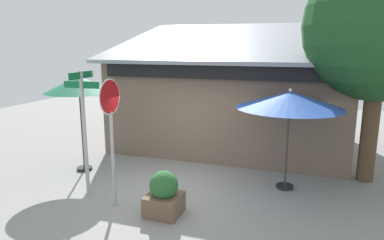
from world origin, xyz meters
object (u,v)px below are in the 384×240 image
at_px(street_sign_post, 84,120).
at_px(sidewalk_planter, 164,195).
at_px(stop_sign, 111,119).
at_px(patio_umbrella_royal_blue_center, 290,100).
at_px(patio_umbrella_forest_green_left, 79,85).

distance_m(street_sign_post, sidewalk_planter, 2.63).
xyz_separation_m(stop_sign, sidewalk_planter, (1.25, -0.03, -1.60)).
distance_m(stop_sign, patio_umbrella_royal_blue_center, 4.31).
bearing_deg(patio_umbrella_royal_blue_center, stop_sign, -147.95).
height_order(street_sign_post, stop_sign, street_sign_post).
bearing_deg(street_sign_post, patio_umbrella_forest_green_left, 128.40).
bearing_deg(patio_umbrella_forest_green_left, patio_umbrella_royal_blue_center, 5.04).
xyz_separation_m(patio_umbrella_forest_green_left, patio_umbrella_royal_blue_center, (5.74, 0.51, -0.23)).
bearing_deg(patio_umbrella_royal_blue_center, sidewalk_planter, -135.98).
bearing_deg(stop_sign, patio_umbrella_royal_blue_center, 32.05).
bearing_deg(sidewalk_planter, patio_umbrella_forest_green_left, 151.54).
bearing_deg(patio_umbrella_forest_green_left, street_sign_post, -51.60).
height_order(patio_umbrella_royal_blue_center, sidewalk_planter, patio_umbrella_royal_blue_center).
distance_m(patio_umbrella_forest_green_left, patio_umbrella_royal_blue_center, 5.77).
bearing_deg(patio_umbrella_forest_green_left, stop_sign, -40.33).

